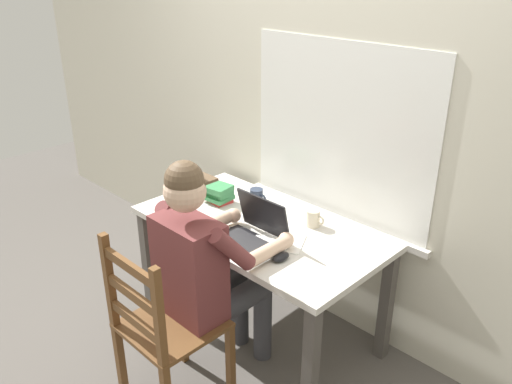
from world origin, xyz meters
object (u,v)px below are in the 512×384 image
book_stack_main (217,192)px  seated_person (207,265)px  desk (259,240)px  computer_mouse (281,257)px  laptop (252,232)px  coffee_mug_dark (257,197)px  wooden_chair (163,329)px  coffee_mug_white (313,218)px

book_stack_main → seated_person: bearing=-45.7°
desk → book_stack_main: (-0.39, 0.04, 0.15)m
desk → computer_mouse: (0.32, -0.18, 0.11)m
laptop → computer_mouse: bearing=-6.9°
computer_mouse → coffee_mug_dark: 0.63m
seated_person → wooden_chair: seated_person is taller
wooden_chair → desk: bearing=96.5°
coffee_mug_white → book_stack_main: size_ratio=0.57×
desk → seated_person: size_ratio=1.10×
seated_person → coffee_mug_white: (0.13, 0.64, 0.07)m
coffee_mug_white → seated_person: bearing=-101.9°
book_stack_main → laptop: bearing=-21.8°
desk → wooden_chair: 0.74m
laptop → book_stack_main: 0.52m
wooden_chair → laptop: 0.64m
seated_person → computer_mouse: (0.24, 0.26, 0.04)m
wooden_chair → computer_mouse: size_ratio=9.46×
desk → laptop: bearing=-57.6°
coffee_mug_white → book_stack_main: book_stack_main is taller
wooden_chair → computer_mouse: 0.64m
seated_person → coffee_mug_dark: (-0.27, 0.62, 0.07)m
wooden_chair → laptop: size_ratio=2.87×
wooden_chair → coffee_mug_white: 0.97m
wooden_chair → coffee_mug_white: (0.13, 0.92, 0.29)m
coffee_mug_white → coffee_mug_dark: bearing=-176.9°
coffee_mug_white → desk: bearing=-138.0°
wooden_chair → book_stack_main: 0.94m
wooden_chair → computer_mouse: bearing=65.8°
desk → laptop: (0.10, -0.16, 0.15)m
computer_mouse → coffee_mug_white: 0.40m
seated_person → laptop: seated_person is taller
seated_person → coffee_mug_white: size_ratio=11.02×
computer_mouse → book_stack_main: 0.75m
wooden_chair → coffee_mug_white: size_ratio=8.33×
laptop → wooden_chair: bearing=-91.8°
laptop → computer_mouse: 0.23m
desk → wooden_chair: (0.08, -0.72, -0.15)m
desk → book_stack_main: bearing=174.5°
wooden_chair → coffee_mug_dark: wooden_chair is taller
coffee_mug_white → computer_mouse: bearing=-74.2°
laptop → seated_person: bearing=-93.5°
desk → seated_person: bearing=-79.5°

